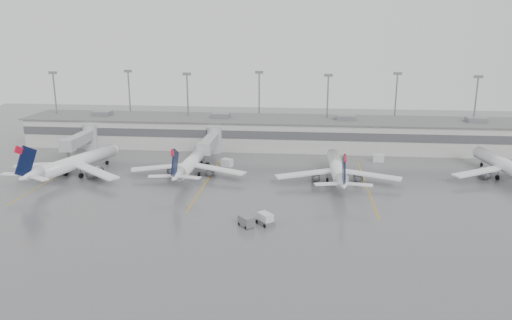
# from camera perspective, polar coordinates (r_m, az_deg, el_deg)

# --- Properties ---
(ground) EXTENTS (260.00, 260.00, 0.00)m
(ground) POSITION_cam_1_polar(r_m,az_deg,el_deg) (87.18, 2.70, -7.34)
(ground) COLOR #575759
(ground) RESTS_ON ground
(terminal) EXTENTS (152.00, 17.00, 9.45)m
(terminal) POSITION_cam_1_polar(r_m,az_deg,el_deg) (141.60, 4.02, 3.13)
(terminal) COLOR #AFAFAA
(terminal) RESTS_ON ground
(light_masts) EXTENTS (142.40, 8.00, 20.60)m
(light_masts) POSITION_cam_1_polar(r_m,az_deg,el_deg) (145.92, 4.16, 6.61)
(light_masts) COLOR gray
(light_masts) RESTS_ON ground
(jet_bridge_left) EXTENTS (4.00, 17.20, 7.00)m
(jet_bridge_left) POSITION_cam_1_polar(r_m,az_deg,el_deg) (142.67, -19.05, 2.31)
(jet_bridge_left) COLOR #989A9D
(jet_bridge_left) RESTS_ON ground
(jet_bridge_right) EXTENTS (4.00, 17.20, 7.00)m
(jet_bridge_right) POSITION_cam_1_polar(r_m,az_deg,el_deg) (131.94, -5.09, 2.10)
(jet_bridge_right) COLOR #989A9D
(jet_bridge_right) RESTS_ON ground
(stand_markings) EXTENTS (105.25, 40.00, 0.01)m
(stand_markings) POSITION_cam_1_polar(r_m,az_deg,el_deg) (109.75, 3.40, -2.61)
(stand_markings) COLOR #CA8F0B
(stand_markings) RESTS_ON ground
(jet_far_left) EXTENTS (27.58, 31.40, 10.47)m
(jet_far_left) POSITION_cam_1_polar(r_m,az_deg,el_deg) (120.64, -20.09, -0.29)
(jet_far_left) COLOR white
(jet_far_left) RESTS_ON ground
(jet_mid_left) EXTENTS (26.60, 29.83, 9.65)m
(jet_mid_left) POSITION_cam_1_polar(r_m,az_deg,el_deg) (114.90, -7.50, -0.35)
(jet_mid_left) COLOR white
(jet_mid_left) RESTS_ON ground
(jet_mid_right) EXTENTS (27.34, 30.67, 9.92)m
(jet_mid_right) POSITION_cam_1_polar(r_m,az_deg,el_deg) (110.52, 9.27, -0.99)
(jet_mid_right) COLOR white
(jet_mid_right) RESTS_ON ground
(jet_far_right) EXTENTS (26.94, 30.44, 9.91)m
(jet_far_right) POSITION_cam_1_polar(r_m,az_deg,el_deg) (124.72, 26.72, -0.59)
(jet_far_right) COLOR white
(jet_far_right) RESTS_ON ground
(baggage_tug) EXTENTS (3.56, 3.70, 2.06)m
(baggage_tug) POSITION_cam_1_polar(r_m,az_deg,el_deg) (86.73, 1.06, -6.88)
(baggage_tug) COLOR silver
(baggage_tug) RESTS_ON ground
(baggage_cart) EXTENTS (3.10, 3.24, 1.84)m
(baggage_cart) POSITION_cam_1_polar(r_m,az_deg,el_deg) (85.86, -1.15, -7.00)
(baggage_cart) COLOR slate
(baggage_cart) RESTS_ON ground
(gse_uld_a) EXTENTS (2.31, 1.72, 1.50)m
(gse_uld_a) POSITION_cam_1_polar(r_m,az_deg,el_deg) (139.98, -17.53, 0.89)
(gse_uld_a) COLOR silver
(gse_uld_a) RESTS_ON ground
(gse_uld_b) EXTENTS (3.05, 2.62, 1.82)m
(gse_uld_b) POSITION_cam_1_polar(r_m,az_deg,el_deg) (122.58, -3.33, -0.29)
(gse_uld_b) COLOR silver
(gse_uld_b) RESTS_ON ground
(gse_uld_c) EXTENTS (2.92, 2.18, 1.90)m
(gse_uld_c) POSITION_cam_1_polar(r_m,az_deg,el_deg) (130.12, 13.85, 0.21)
(gse_uld_c) COLOR silver
(gse_uld_c) RESTS_ON ground
(gse_loader) EXTENTS (2.74, 3.61, 2.01)m
(gse_loader) POSITION_cam_1_polar(r_m,az_deg,el_deg) (127.52, -6.75, 0.28)
(gse_loader) COLOR slate
(gse_loader) RESTS_ON ground
(cone_a) EXTENTS (0.40, 0.40, 0.64)m
(cone_a) POSITION_cam_1_polar(r_m,az_deg,el_deg) (129.94, -19.82, -0.56)
(cone_a) COLOR #FF5605
(cone_a) RESTS_ON ground
(cone_b) EXTENTS (0.42, 0.42, 0.67)m
(cone_b) POSITION_cam_1_polar(r_m,az_deg,el_deg) (120.88, -8.40, -0.93)
(cone_b) COLOR #FF5605
(cone_b) RESTS_ON ground
(cone_c) EXTENTS (0.45, 0.45, 0.72)m
(cone_c) POSITION_cam_1_polar(r_m,az_deg,el_deg) (120.36, 8.17, -0.98)
(cone_c) COLOR #FF5605
(cone_c) RESTS_ON ground
(cone_d) EXTENTS (0.41, 0.41, 0.65)m
(cone_d) POSITION_cam_1_polar(r_m,az_deg,el_deg) (125.46, 25.98, -1.73)
(cone_d) COLOR #FF5605
(cone_d) RESTS_ON ground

